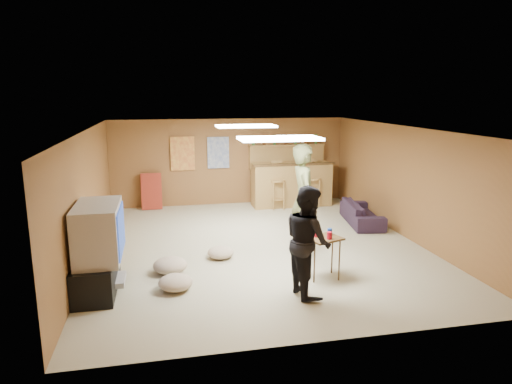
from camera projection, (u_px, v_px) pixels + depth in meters
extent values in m
plane|color=tan|center=(258.00, 246.00, 8.64)|extent=(7.00, 7.00, 0.00)
cube|color=silver|center=(258.00, 129.00, 8.17)|extent=(6.00, 7.00, 0.02)
cube|color=brown|center=(230.00, 162.00, 11.76)|extent=(6.00, 0.02, 2.20)
cube|color=brown|center=(324.00, 252.00, 5.06)|extent=(6.00, 0.02, 2.20)
cube|color=brown|center=(87.00, 196.00, 7.81)|extent=(0.02, 7.00, 2.20)
cube|color=brown|center=(406.00, 183.00, 9.01)|extent=(0.02, 7.00, 2.20)
cube|color=black|center=(97.00, 275.00, 6.61)|extent=(0.55, 1.30, 0.50)
cube|color=#B2B2B7|center=(113.00, 280.00, 6.67)|extent=(0.35, 0.50, 0.08)
cube|color=#B2B2B7|center=(98.00, 232.00, 6.48)|extent=(0.60, 1.10, 0.80)
cube|color=navy|center=(121.00, 230.00, 6.55)|extent=(0.02, 0.95, 0.65)
cube|color=olive|center=(291.00, 184.00, 11.65)|extent=(2.00, 0.60, 1.10)
cube|color=#422C15|center=(294.00, 165.00, 11.29)|extent=(2.10, 0.12, 0.05)
cube|color=olive|center=(287.00, 145.00, 11.88)|extent=(2.00, 0.18, 0.05)
cube|color=olive|center=(287.00, 157.00, 11.96)|extent=(2.00, 0.14, 0.60)
cube|color=#BF3F26|center=(183.00, 154.00, 11.42)|extent=(0.60, 0.03, 0.85)
cube|color=#334C99|center=(218.00, 153.00, 11.60)|extent=(0.55, 0.03, 0.80)
cube|color=maroon|center=(152.00, 191.00, 11.30)|extent=(0.50, 0.26, 0.91)
cube|color=white|center=(280.00, 139.00, 6.75)|extent=(1.20, 0.60, 0.04)
cube|color=white|center=(246.00, 126.00, 9.33)|extent=(1.20, 0.60, 0.04)
imported|color=#5E6339|center=(304.00, 200.00, 8.01)|extent=(0.51, 0.75, 1.98)
imported|color=black|center=(308.00, 241.00, 6.43)|extent=(0.68, 0.83, 1.59)
imported|color=black|center=(362.00, 213.00, 10.10)|extent=(0.87, 1.69, 0.47)
cube|color=#422C15|center=(324.00, 258.00, 7.07)|extent=(0.61, 0.55, 0.66)
cylinder|color=#B60C20|center=(316.00, 233.00, 7.03)|extent=(0.09, 0.09, 0.11)
cylinder|color=#B60C20|center=(329.00, 236.00, 6.92)|extent=(0.09, 0.09, 0.11)
cylinder|color=#163C99|center=(330.00, 232.00, 7.14)|extent=(0.10, 0.10, 0.10)
ellipsoid|color=tan|center=(170.00, 265.00, 7.32)|extent=(0.61, 0.61, 0.25)
ellipsoid|color=tan|center=(220.00, 252.00, 7.97)|extent=(0.48, 0.48, 0.21)
ellipsoid|color=tan|center=(176.00, 282.00, 6.68)|extent=(0.63, 0.63, 0.23)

